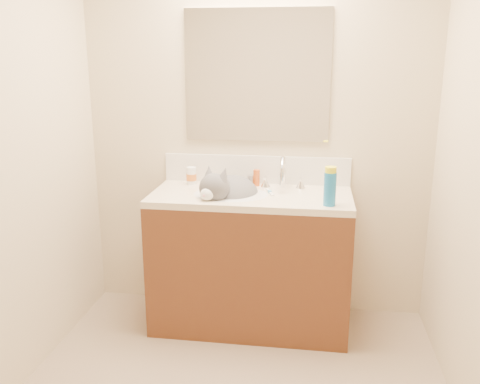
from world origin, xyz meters
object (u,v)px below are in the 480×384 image
(amber_bottle, at_px, (256,178))
(faucet, at_px, (283,175))
(vanity_cabinet, at_px, (251,263))
(cat, at_px, (228,195))
(pill_bottle, at_px, (191,176))
(spray_can, at_px, (330,189))
(silver_jar, at_px, (251,180))
(basin, at_px, (231,205))

(amber_bottle, bearing_deg, faucet, -18.04)
(amber_bottle, bearing_deg, vanity_cabinet, -93.09)
(cat, bearing_deg, faucet, 47.52)
(amber_bottle, bearing_deg, pill_bottle, -177.41)
(faucet, bearing_deg, amber_bottle, 161.96)
(cat, height_order, spray_can, cat)
(faucet, height_order, spray_can, faucet)
(cat, distance_m, amber_bottle, 0.25)
(faucet, xyz_separation_m, pill_bottle, (-0.59, 0.04, -0.03))
(spray_can, bearing_deg, amber_bottle, 139.79)
(faucet, xyz_separation_m, amber_bottle, (-0.17, 0.06, -0.03))
(silver_jar, bearing_deg, faucet, -21.69)
(vanity_cabinet, xyz_separation_m, silver_jar, (-0.03, 0.22, 0.48))
(silver_jar, bearing_deg, basin, -110.57)
(vanity_cabinet, bearing_deg, cat, -179.21)
(cat, bearing_deg, basin, -30.67)
(faucet, bearing_deg, silver_jar, 158.31)
(spray_can, bearing_deg, silver_jar, 140.09)
(basin, distance_m, cat, 0.07)
(pill_bottle, bearing_deg, spray_can, -22.54)
(vanity_cabinet, relative_size, faucet, 4.29)
(spray_can, bearing_deg, pill_bottle, 157.46)
(faucet, distance_m, pill_bottle, 0.59)
(basin, bearing_deg, amber_bottle, 59.61)
(pill_bottle, relative_size, amber_bottle, 1.07)
(silver_jar, height_order, amber_bottle, amber_bottle)
(pill_bottle, distance_m, spray_can, 0.94)
(silver_jar, xyz_separation_m, amber_bottle, (0.04, -0.03, 0.02))
(basin, bearing_deg, faucet, 29.12)
(faucet, bearing_deg, vanity_cabinet, -142.71)
(basin, height_order, silver_jar, silver_jar)
(spray_can, bearing_deg, cat, 162.86)
(vanity_cabinet, distance_m, silver_jar, 0.53)
(amber_bottle, bearing_deg, spray_can, -40.21)
(vanity_cabinet, xyz_separation_m, spray_can, (0.46, -0.19, 0.54))
(faucet, relative_size, amber_bottle, 2.70)
(silver_jar, bearing_deg, amber_bottle, -36.12)
(basin, distance_m, faucet, 0.38)
(vanity_cabinet, relative_size, spray_can, 6.45)
(vanity_cabinet, height_order, faucet, faucet)
(faucet, relative_size, pill_bottle, 2.52)
(vanity_cabinet, relative_size, amber_bottle, 11.56)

